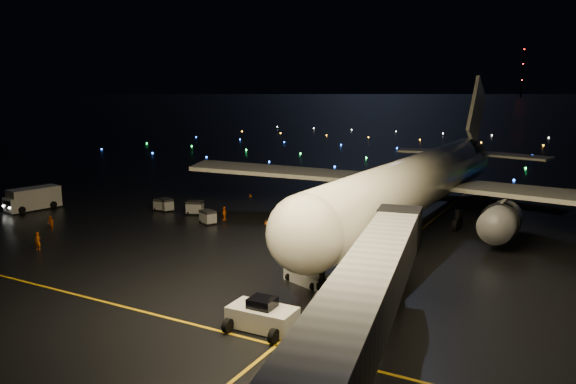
{
  "coord_description": "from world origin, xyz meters",
  "views": [
    {
      "loc": [
        28.19,
        -38.07,
        15.91
      ],
      "look_at": [
        0.74,
        12.0,
        5.0
      ],
      "focal_mm": 35.0,
      "sensor_mm": 36.0,
      "label": 1
    }
  ],
  "objects_px": {
    "airliner": "(427,150)",
    "crew_b": "(51,223)",
    "baggage_cart_3": "(166,205)",
    "belt_loader": "(308,266)",
    "baggage_cart_2": "(162,205)",
    "service_truck": "(34,198)",
    "crew_a": "(38,241)",
    "baggage_cart_0": "(208,217)",
    "baggage_cart_1": "(195,208)",
    "pushback_tug": "(262,313)",
    "crew_c": "(224,213)"
  },
  "relations": [
    {
      "from": "crew_b",
      "to": "service_truck",
      "type": "bearing_deg",
      "value": 162.4
    },
    {
      "from": "crew_a",
      "to": "baggage_cart_0",
      "type": "xyz_separation_m",
      "value": [
        8.23,
        16.56,
        -0.1
      ]
    },
    {
      "from": "service_truck",
      "to": "belt_loader",
      "type": "bearing_deg",
      "value": 0.95
    },
    {
      "from": "crew_c",
      "to": "pushback_tug",
      "type": "bearing_deg",
      "value": 25.96
    },
    {
      "from": "crew_c",
      "to": "baggage_cart_2",
      "type": "height_order",
      "value": "crew_c"
    },
    {
      "from": "pushback_tug",
      "to": "crew_a",
      "type": "height_order",
      "value": "pushback_tug"
    },
    {
      "from": "baggage_cart_3",
      "to": "crew_a",
      "type": "bearing_deg",
      "value": -64.41
    },
    {
      "from": "crew_b",
      "to": "baggage_cart_1",
      "type": "relative_size",
      "value": 0.84
    },
    {
      "from": "airliner",
      "to": "pushback_tug",
      "type": "distance_m",
      "value": 35.22
    },
    {
      "from": "belt_loader",
      "to": "baggage_cart_2",
      "type": "relative_size",
      "value": 3.43
    },
    {
      "from": "crew_c",
      "to": "crew_b",
      "type": "bearing_deg",
      "value": -60.27
    },
    {
      "from": "belt_loader",
      "to": "baggage_cart_0",
      "type": "relative_size",
      "value": 3.27
    },
    {
      "from": "belt_loader",
      "to": "pushback_tug",
      "type": "bearing_deg",
      "value": -61.56
    },
    {
      "from": "belt_loader",
      "to": "crew_a",
      "type": "xyz_separation_m",
      "value": [
        -27.46,
        -4.25,
        -0.59
      ]
    },
    {
      "from": "airliner",
      "to": "baggage_cart_0",
      "type": "bearing_deg",
      "value": -147.53
    },
    {
      "from": "baggage_cart_2",
      "to": "baggage_cart_3",
      "type": "distance_m",
      "value": 0.61
    },
    {
      "from": "crew_b",
      "to": "airliner",
      "type": "bearing_deg",
      "value": 46.51
    },
    {
      "from": "airliner",
      "to": "baggage_cart_3",
      "type": "bearing_deg",
      "value": -160.12
    },
    {
      "from": "pushback_tug",
      "to": "baggage_cart_1",
      "type": "xyz_separation_m",
      "value": [
        -24.85,
        24.61,
        -0.22
      ]
    },
    {
      "from": "airliner",
      "to": "crew_b",
      "type": "relative_size",
      "value": 36.42
    },
    {
      "from": "baggage_cart_1",
      "to": "baggage_cart_2",
      "type": "xyz_separation_m",
      "value": [
        -5.06,
        -0.37,
        -0.09
      ]
    },
    {
      "from": "pushback_tug",
      "to": "crew_a",
      "type": "relative_size",
      "value": 2.51
    },
    {
      "from": "service_truck",
      "to": "baggage_cart_0",
      "type": "bearing_deg",
      "value": 21.62
    },
    {
      "from": "airliner",
      "to": "service_truck",
      "type": "height_order",
      "value": "airliner"
    },
    {
      "from": "baggage_cart_3",
      "to": "belt_loader",
      "type": "bearing_deg",
      "value": -4.71
    },
    {
      "from": "crew_a",
      "to": "baggage_cart_0",
      "type": "relative_size",
      "value": 0.96
    },
    {
      "from": "baggage_cart_1",
      "to": "baggage_cart_2",
      "type": "height_order",
      "value": "baggage_cart_1"
    },
    {
      "from": "crew_b",
      "to": "baggage_cart_1",
      "type": "xyz_separation_m",
      "value": [
        9.06,
        14.1,
        0.01
      ]
    },
    {
      "from": "baggage_cart_2",
      "to": "baggage_cart_3",
      "type": "height_order",
      "value": "baggage_cart_3"
    },
    {
      "from": "crew_a",
      "to": "baggage_cart_3",
      "type": "relative_size",
      "value": 0.95
    },
    {
      "from": "baggage_cart_3",
      "to": "baggage_cart_2",
      "type": "bearing_deg",
      "value": -142.65
    },
    {
      "from": "crew_a",
      "to": "baggage_cart_2",
      "type": "xyz_separation_m",
      "value": [
        -1.2,
        19.36,
        -0.13
      ]
    },
    {
      "from": "belt_loader",
      "to": "crew_c",
      "type": "height_order",
      "value": "belt_loader"
    },
    {
      "from": "belt_loader",
      "to": "baggage_cart_0",
      "type": "distance_m",
      "value": 22.84
    },
    {
      "from": "airliner",
      "to": "baggage_cart_1",
      "type": "height_order",
      "value": "airliner"
    },
    {
      "from": "service_truck",
      "to": "baggage_cart_0",
      "type": "xyz_separation_m",
      "value": [
        24.41,
        4.58,
        -0.66
      ]
    },
    {
      "from": "service_truck",
      "to": "baggage_cart_3",
      "type": "relative_size",
      "value": 4.2
    },
    {
      "from": "airliner",
      "to": "baggage_cart_0",
      "type": "distance_m",
      "value": 26.58
    },
    {
      "from": "service_truck",
      "to": "crew_c",
      "type": "height_order",
      "value": "service_truck"
    },
    {
      "from": "airliner",
      "to": "baggage_cart_1",
      "type": "bearing_deg",
      "value": -157.73
    },
    {
      "from": "pushback_tug",
      "to": "belt_loader",
      "type": "distance_m",
      "value": 9.23
    },
    {
      "from": "crew_a",
      "to": "crew_b",
      "type": "xyz_separation_m",
      "value": [
        -5.19,
        5.63,
        -0.06
      ]
    },
    {
      "from": "belt_loader",
      "to": "service_truck",
      "type": "relative_size",
      "value": 0.77
    },
    {
      "from": "baggage_cart_0",
      "to": "baggage_cart_2",
      "type": "bearing_deg",
      "value": -174.04
    },
    {
      "from": "pushback_tug",
      "to": "crew_b",
      "type": "bearing_deg",
      "value": 161.24
    },
    {
      "from": "crew_c",
      "to": "baggage_cart_0",
      "type": "distance_m",
      "value": 2.5
    },
    {
      "from": "belt_loader",
      "to": "baggage_cart_0",
      "type": "height_order",
      "value": "belt_loader"
    },
    {
      "from": "baggage_cart_1",
      "to": "baggage_cart_3",
      "type": "distance_m",
      "value": 4.47
    },
    {
      "from": "belt_loader",
      "to": "crew_c",
      "type": "bearing_deg",
      "value": 162.26
    },
    {
      "from": "service_truck",
      "to": "baggage_cart_1",
      "type": "bearing_deg",
      "value": 32.14
    }
  ]
}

